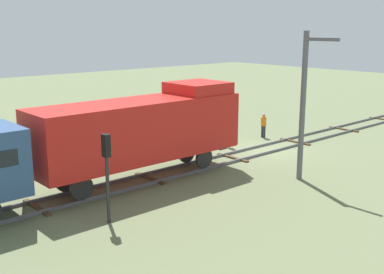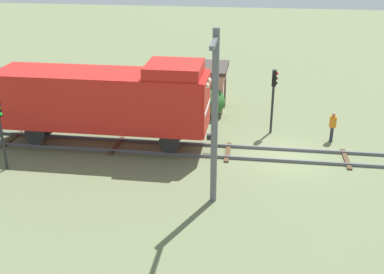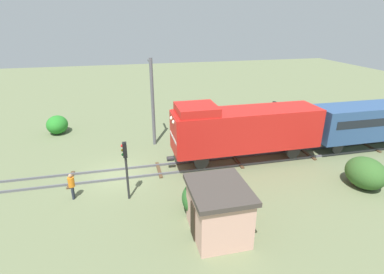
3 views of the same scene
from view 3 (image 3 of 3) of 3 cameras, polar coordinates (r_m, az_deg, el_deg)
ground_plane at (r=22.11m, az=-14.22°, el=-7.05°), size 109.81×109.81×0.00m
railway_track at (r=22.08m, az=-14.24°, el=-6.89°), size 2.40×73.21×0.16m
locomotive at (r=22.64m, az=9.87°, el=1.72°), size 2.90×11.60×4.60m
traffic_signal_near at (r=18.06m, az=-12.54°, el=-4.36°), size 0.32×0.34×3.75m
traffic_signal_mid at (r=27.40m, az=15.23°, el=4.31°), size 0.32×0.34×3.63m
worker_near_track at (r=19.82m, az=-21.96°, el=-8.35°), size 0.38×0.38×1.70m
catenary_mast at (r=25.50m, az=-7.54°, el=6.98°), size 1.94×0.28×7.47m
relay_hut at (r=15.59m, az=5.01°, el=-13.70°), size 3.50×2.90×2.74m
bush_near at (r=22.68m, az=30.16°, el=-5.93°), size 2.77×2.26×2.01m
bush_mid at (r=17.24m, az=1.57°, el=-11.67°), size 2.52×2.06×1.83m
bush_far at (r=31.52m, az=-24.29°, el=2.16°), size 2.37×1.94×1.72m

